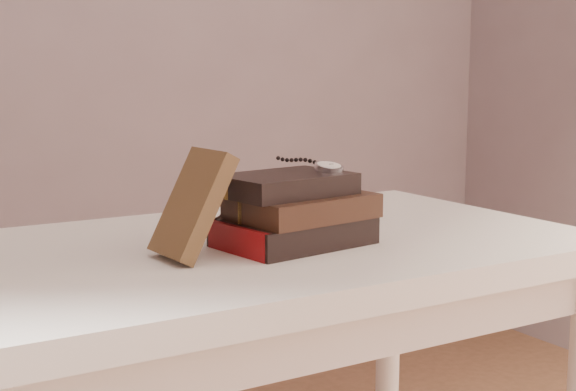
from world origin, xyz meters
TOP-DOWN VIEW (x-y plane):
  - table at (0.00, 0.35)m, footprint 1.00×0.60m
  - book_stack at (0.03, 0.29)m, footprint 0.24×0.18m
  - journal at (-0.14, 0.29)m, footprint 0.10×0.10m
  - pocket_watch at (0.08, 0.30)m, footprint 0.05×0.15m
  - eyeglasses at (-0.06, 0.35)m, footprint 0.10×0.11m

SIDE VIEW (x-z plane):
  - table at x=0.00m, z-range 0.28..1.03m
  - book_stack at x=0.03m, z-range 0.75..0.85m
  - eyeglasses at x=-0.06m, z-range 0.79..0.83m
  - journal at x=-0.14m, z-range 0.75..0.90m
  - pocket_watch at x=0.08m, z-range 0.85..0.87m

